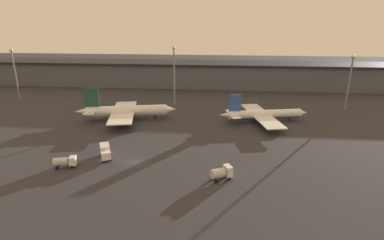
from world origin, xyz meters
TOP-DOWN VIEW (x-y plane):
  - ground at (0.00, 0.00)m, footprint 600.00×600.00m
  - terminal_building at (0.00, 109.00)m, footprint 249.60×26.19m
  - airplane_0 at (-13.88, 37.41)m, footprint 39.30×33.23m
  - airplane_1 at (40.43, 40.42)m, footprint 35.33×33.65m
  - service_vehicle_1 at (24.55, -7.22)m, footprint 5.78×4.64m
  - service_vehicle_2 at (-8.87, 2.35)m, footprint 5.43×7.53m
  - service_vehicle_3 at (-17.13, -4.99)m, footprint 6.15×3.66m
  - lamp_post_0 at (-75.80, 61.10)m, footprint 1.80×1.80m
  - lamp_post_1 at (1.97, 61.10)m, footprint 1.80×1.80m
  - lamp_post_2 at (78.80, 61.10)m, footprint 1.80×1.80m

SIDE VIEW (x-z plane):
  - ground at x=0.00m, z-range 0.00..0.00m
  - service_vehicle_3 at x=-17.13m, z-range 0.21..3.20m
  - service_vehicle_1 at x=24.55m, z-range 0.15..3.54m
  - service_vehicle_2 at x=-8.87m, z-range 0.20..3.69m
  - airplane_1 at x=40.43m, z-range -2.69..8.64m
  - airplane_0 at x=-13.88m, z-range -3.05..10.21m
  - terminal_building at x=0.00m, z-range 0.05..14.60m
  - lamp_post_2 at x=78.80m, z-range 3.37..27.84m
  - lamp_post_0 at x=-75.80m, z-range 3.44..29.19m
  - lamp_post_1 at x=1.97m, z-range 3.52..30.98m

